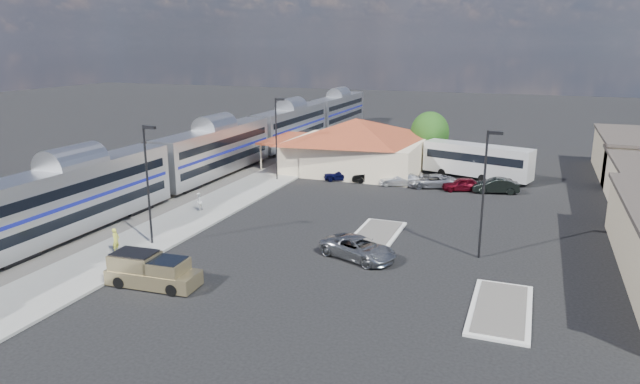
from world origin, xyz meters
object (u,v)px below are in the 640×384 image
(suv, at_px, (359,248))
(station_depot, at_px, (355,144))
(pickup_truck, at_px, (153,272))
(coach_bus, at_px, (477,159))

(suv, bearing_deg, station_depot, 38.99)
(pickup_truck, bearing_deg, suv, -53.13)
(pickup_truck, bearing_deg, coach_bus, -26.41)
(coach_bus, bearing_deg, station_depot, 109.39)
(station_depot, xyz_separation_m, suv, (8.72, -27.18, -2.35))
(station_depot, distance_m, suv, 28.64)
(station_depot, bearing_deg, coach_bus, 2.70)
(station_depot, height_order, pickup_truck, station_depot)
(coach_bus, bearing_deg, pickup_truck, 173.65)
(station_depot, relative_size, pickup_truck, 3.14)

